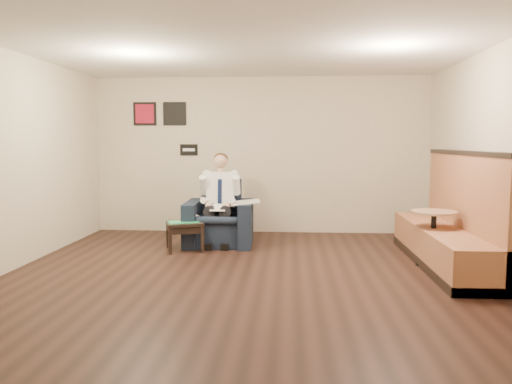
# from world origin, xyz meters

# --- Properties ---
(ground) EXTENTS (6.00, 6.00, 0.00)m
(ground) POSITION_xyz_m (0.00, 0.00, 0.00)
(ground) COLOR black
(ground) RESTS_ON ground
(wall_back) EXTENTS (6.00, 0.02, 2.80)m
(wall_back) POSITION_xyz_m (0.00, 3.00, 1.40)
(wall_back) COLOR beige
(wall_back) RESTS_ON ground
(wall_front) EXTENTS (6.00, 0.02, 2.80)m
(wall_front) POSITION_xyz_m (0.00, -3.00, 1.40)
(wall_front) COLOR beige
(wall_front) RESTS_ON ground
(wall_left) EXTENTS (0.02, 6.00, 2.80)m
(wall_left) POSITION_xyz_m (-3.00, 0.00, 1.40)
(wall_left) COLOR beige
(wall_left) RESTS_ON ground
(wall_right) EXTENTS (0.02, 6.00, 2.80)m
(wall_right) POSITION_xyz_m (3.00, 0.00, 1.40)
(wall_right) COLOR beige
(wall_right) RESTS_ON ground
(ceiling) EXTENTS (6.00, 6.00, 0.02)m
(ceiling) POSITION_xyz_m (0.00, 0.00, 2.80)
(ceiling) COLOR white
(ceiling) RESTS_ON wall_back
(seating_sign) EXTENTS (0.32, 0.02, 0.20)m
(seating_sign) POSITION_xyz_m (-1.30, 2.98, 1.50)
(seating_sign) COLOR black
(seating_sign) RESTS_ON wall_back
(art_print_left) EXTENTS (0.42, 0.03, 0.42)m
(art_print_left) POSITION_xyz_m (-2.10, 2.98, 2.15)
(art_print_left) COLOR #AB152F
(art_print_left) RESTS_ON wall_back
(art_print_right) EXTENTS (0.42, 0.03, 0.42)m
(art_print_right) POSITION_xyz_m (-1.55, 2.98, 2.15)
(art_print_right) COLOR black
(art_print_right) RESTS_ON wall_back
(armchair) EXTENTS (1.09, 1.09, 1.02)m
(armchair) POSITION_xyz_m (-0.59, 1.84, 0.51)
(armchair) COLOR black
(armchair) RESTS_ON ground
(seated_man) EXTENTS (0.70, 1.02, 1.40)m
(seated_man) POSITION_xyz_m (-0.58, 1.71, 0.70)
(seated_man) COLOR silver
(seated_man) RESTS_ON armchair
(lap_papers) EXTENTS (0.27, 0.36, 0.01)m
(lap_papers) POSITION_xyz_m (-0.58, 1.60, 0.63)
(lap_papers) COLOR white
(lap_papers) RESTS_ON seated_man
(newspaper) EXTENTS (0.49, 0.59, 0.01)m
(newspaper) POSITION_xyz_m (-0.15, 1.75, 0.70)
(newspaper) COLOR silver
(newspaper) RESTS_ON armchair
(side_table) EXTENTS (0.67, 0.67, 0.43)m
(side_table) POSITION_xyz_m (-1.05, 1.36, 0.22)
(side_table) COLOR black
(side_table) RESTS_ON ground
(green_folder) EXTENTS (0.53, 0.47, 0.01)m
(green_folder) POSITION_xyz_m (-1.07, 1.33, 0.44)
(green_folder) COLOR #28C86F
(green_folder) RESTS_ON side_table
(coffee_mug) EXTENTS (0.10, 0.10, 0.09)m
(coffee_mug) POSITION_xyz_m (-0.92, 1.52, 0.48)
(coffee_mug) COLOR white
(coffee_mug) RESTS_ON side_table
(smartphone) EXTENTS (0.14, 0.09, 0.01)m
(smartphone) POSITION_xyz_m (-1.05, 1.52, 0.44)
(smartphone) COLOR black
(smartphone) RESTS_ON side_table
(banquette) EXTENTS (0.70, 2.93, 1.50)m
(banquette) POSITION_xyz_m (2.59, 0.69, 0.75)
(banquette) COLOR #9B5D3C
(banquette) RESTS_ON ground
(cafe_table) EXTENTS (0.75, 0.75, 0.73)m
(cafe_table) POSITION_xyz_m (2.44, 0.64, 0.37)
(cafe_table) COLOR #A47B59
(cafe_table) RESTS_ON ground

